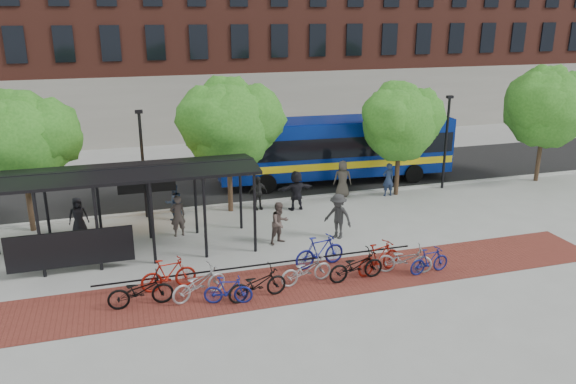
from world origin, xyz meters
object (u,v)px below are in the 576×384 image
object	(u,v)px
pedestrian_4	(258,193)
pedestrian_9	(338,216)
bike_1	(168,274)
pedestrian_0	(78,216)
bus	(335,146)
tree_b	(230,121)
bike_4	(257,284)
pedestrian_1	(178,216)
bike_3	(228,290)
pedestrian_2	(174,202)
lamp_post_left	(143,161)
bike_2	(199,283)
pedestrian_7	(388,180)
tree_a	(22,137)
pedestrian_8	(280,223)
bike_9	(379,258)
pedestrian_5	(296,190)
bus_shelter	(118,182)
bike_6	(306,270)
bike_0	(140,291)
bike_11	(429,261)
bike_7	(320,251)
tree_d	(547,103)
bike_8	(356,266)
tree_c	(401,119)
lamp_post_right	(446,140)
bike_10	(404,259)
pedestrian_6	(343,179)

from	to	relation	value
pedestrian_4	pedestrian_9	bearing A→B (deg)	-69.66
bike_1	pedestrian_0	xyz separation A→B (m)	(-3.26, 6.34, 0.27)
bus	pedestrian_0	size ratio (longest dim) A/B	7.93
tree_b	pedestrian_0	distance (m)	8.00
bike_1	bike_4	size ratio (longest dim) A/B	0.92
pedestrian_0	pedestrian_1	world-z (taller)	pedestrian_1
bike_1	bike_3	world-z (taller)	bike_1
bus	pedestrian_2	xyz separation A→B (m)	(-9.51, -3.83, -1.21)
lamp_post_left	bike_2	world-z (taller)	lamp_post_left
pedestrian_2	pedestrian_7	size ratio (longest dim) A/B	0.96
bike_1	pedestrian_7	world-z (taller)	pedestrian_7
tree_a	pedestrian_8	xyz separation A→B (m)	(10.10, -4.65, -3.33)
tree_b	bike_4	world-z (taller)	tree_b
bike_9	pedestrian_7	world-z (taller)	pedestrian_7
pedestrian_5	pedestrian_9	xyz separation A→B (m)	(0.61, -4.03, 0.01)
bus_shelter	pedestrian_1	xyz separation A→B (m)	(2.32, 1.22, -2.07)
tree_b	bike_6	bearing A→B (deg)	-83.40
bike_2	bus_shelter	bearing A→B (deg)	4.03
bike_0	bike_4	bearing A→B (deg)	-101.21
bike_3	pedestrian_0	size ratio (longest dim) A/B	0.96
bike_4	pedestrian_8	world-z (taller)	pedestrian_8
bike_6	bike_11	world-z (taller)	bike_6
lamp_post_left	bike_7	distance (m)	9.89
tree_b	bus_shelter	bearing A→B (deg)	-143.79
pedestrian_0	pedestrian_7	bearing A→B (deg)	-3.07
tree_d	pedestrian_5	xyz separation A→B (m)	(-14.95, -0.79, -3.48)
tree_d	pedestrian_0	distance (m)	25.34
pedestrian_5	pedestrian_7	distance (m)	5.36
tree_b	bike_8	bearing A→B (deg)	-72.28
bike_7	bike_11	bearing A→B (deg)	-125.32
tree_c	lamp_post_left	bearing A→B (deg)	178.90
bike_4	pedestrian_5	size ratio (longest dim) A/B	1.07
lamp_post_right	bike_7	xyz separation A→B (m)	(-9.98, -7.55, -2.12)
bike_3	pedestrian_2	bearing A→B (deg)	21.09
bike_0	tree_c	bearing A→B (deg)	-60.32
lamp_post_right	bike_8	size ratio (longest dim) A/B	2.39
bike_4	bike_10	world-z (taller)	bike_4
bike_4	pedestrian_0	world-z (taller)	pedestrian_0
bike_1	bike_6	xyz separation A→B (m)	(4.77, -0.95, -0.06)
tree_d	pedestrian_5	distance (m)	15.37
bike_6	pedestrian_8	bearing A→B (deg)	-10.95
bus	bike_1	distance (m)	15.13
bike_6	pedestrian_6	distance (m)	10.26
tree_d	bike_8	size ratio (longest dim) A/B	3.06
bus	pedestrian_6	xyz separation A→B (m)	(-0.65, -2.86, -1.10)
bike_2	pedestrian_0	size ratio (longest dim) A/B	1.21
bike_3	pedestrian_1	xyz separation A→B (m)	(-0.93, 6.54, 0.44)
bike_1	bike_10	size ratio (longest dim) A/B	0.95
bike_3	bike_10	xyz separation A→B (m)	(6.75, 0.42, 0.05)
bike_4	bike_7	distance (m)	3.40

